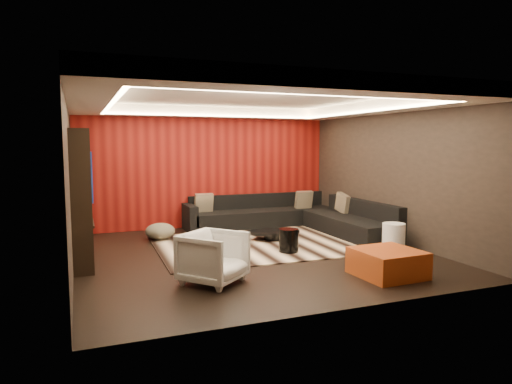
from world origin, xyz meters
name	(u,v)px	position (x,y,z in m)	size (l,w,h in m)	color
floor	(253,254)	(0.00, 0.00, -0.01)	(6.00, 6.00, 0.02)	black
ceiling	(253,95)	(0.00, 0.00, 2.81)	(6.00, 6.00, 0.02)	silver
wall_back	(207,168)	(0.00, 3.01, 1.40)	(6.00, 0.02, 2.80)	black
wall_left	(69,181)	(-3.01, 0.00, 1.40)	(0.02, 6.00, 2.80)	black
wall_right	(392,172)	(3.01, 0.00, 1.40)	(0.02, 6.00, 2.80)	black
red_feature_wall	(208,168)	(0.00, 2.97, 1.40)	(5.98, 0.05, 2.78)	#6B0C0A
soffit_back	(210,112)	(0.00, 2.70, 2.69)	(6.00, 0.60, 0.22)	silver
soffit_front	(334,83)	(0.00, -2.70, 2.69)	(6.00, 0.60, 0.22)	silver
soffit_left	(87,96)	(-2.70, 0.00, 2.69)	(0.60, 4.80, 0.22)	silver
soffit_right	(381,107)	(2.70, 0.00, 2.69)	(0.60, 4.80, 0.22)	silver
cove_back	(214,115)	(0.00, 2.36, 2.60)	(4.80, 0.08, 0.04)	#FFD899
cove_front	(320,94)	(0.00, -2.36, 2.60)	(4.80, 0.08, 0.04)	#FFD899
cove_left	(111,103)	(-2.36, 0.00, 2.60)	(0.08, 4.80, 0.04)	#FFD899
cove_right	(367,111)	(2.36, 0.00, 2.60)	(0.08, 4.80, 0.04)	#FFD899
tv_surround	(81,196)	(-2.85, 0.60, 1.10)	(0.30, 2.00, 2.20)	black
tv_screen	(90,175)	(-2.69, 0.60, 1.45)	(0.04, 1.30, 0.80)	black
tv_shelf	(92,219)	(-2.69, 0.60, 0.70)	(0.04, 1.60, 0.04)	black
rug	(260,244)	(0.40, 0.65, 0.01)	(4.00, 3.00, 0.02)	beige
coffee_table	(274,235)	(0.82, 0.92, 0.11)	(1.09, 1.09, 0.18)	black
drum_stool	(289,240)	(0.64, -0.16, 0.23)	(0.36, 0.36, 0.42)	black
striped_pouf	(160,231)	(-1.35, 1.80, 0.19)	(0.60, 0.60, 0.33)	#BCB391
white_side_table	(394,237)	(2.50, -0.74, 0.26)	(0.41, 0.41, 0.52)	white
orange_ottoman	(388,263)	(1.38, -2.03, 0.20)	(0.89, 0.89, 0.40)	#A63B15
armchair	(213,258)	(-1.14, -1.41, 0.37)	(0.78, 0.81, 0.73)	silver
sectional_sofa	(294,218)	(1.73, 1.86, 0.26)	(3.65, 3.50, 0.75)	black
throw_pillows	(284,202)	(1.60, 2.13, 0.62)	(3.21, 1.60, 0.50)	beige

